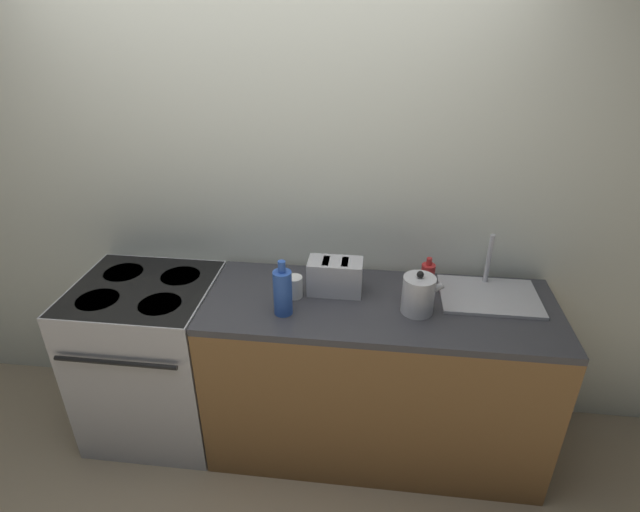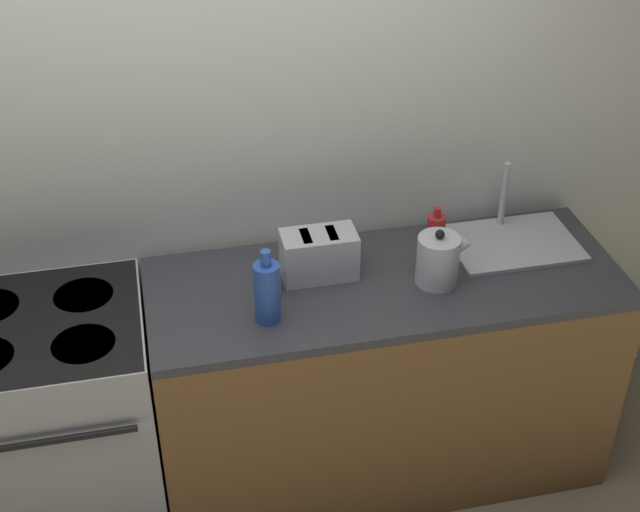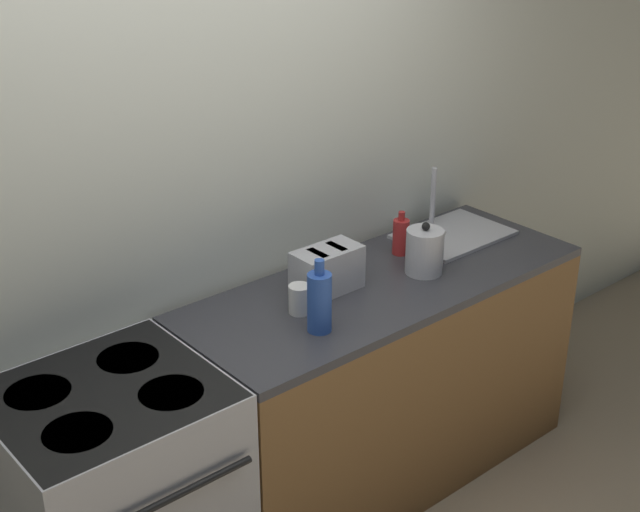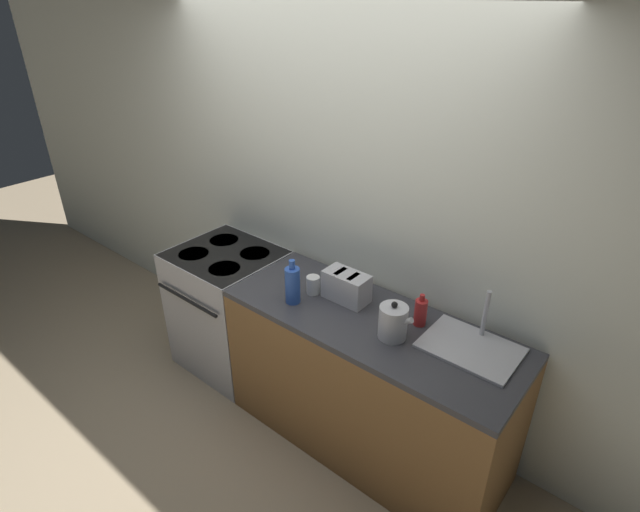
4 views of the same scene
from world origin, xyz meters
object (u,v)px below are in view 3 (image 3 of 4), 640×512
stove (118,505)px  cup_white (299,299)px  kettle (425,251)px  bottle_red (401,236)px  bottle_blue (319,301)px  toaster (327,270)px

stove → cup_white: cup_white is taller
kettle → bottle_red: 0.20m
bottle_blue → cup_white: bearing=78.9°
stove → bottle_red: bearing=5.4°
bottle_blue → cup_white: size_ratio=2.51×
stove → bottle_blue: (0.77, -0.14, 0.57)m
kettle → bottle_blue: bearing=-172.1°
kettle → toaster: (-0.40, 0.13, -0.01)m
toaster → bottle_red: size_ratio=1.42×
bottle_red → cup_white: bottle_red is taller
stove → cup_white: 0.95m
bottle_red → cup_white: 0.66m
cup_white → bottle_red: bearing=11.1°
bottle_blue → cup_white: bottle_blue is taller
bottle_red → cup_white: bearing=-168.9°
stove → toaster: 1.13m
stove → bottle_red: (1.45, 0.14, 0.53)m
stove → bottle_red: 1.55m
kettle → bottle_blue: 0.63m
kettle → cup_white: (-0.60, 0.06, -0.04)m
toaster → bottle_blue: bottle_blue is taller
stove → toaster: bearing=4.5°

